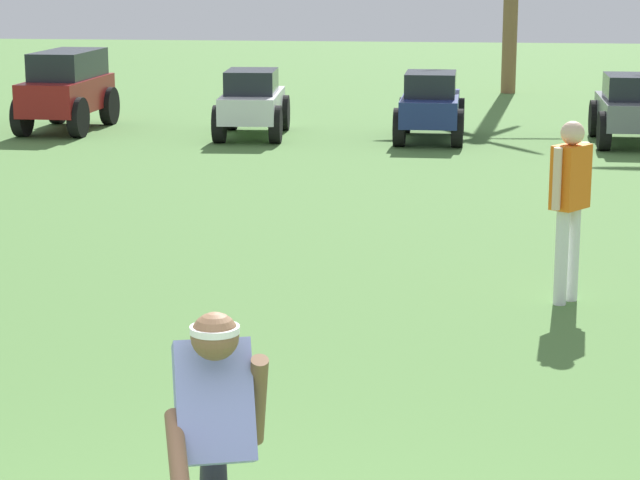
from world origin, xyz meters
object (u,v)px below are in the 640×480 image
Objects in this scene: parked_car_slot_b at (67,88)px; teammate_midfield at (570,194)px; parked_car_slot_c at (252,102)px; parked_car_slot_e at (630,108)px; frisbee_thrower at (214,438)px; parked_car_slot_d at (430,105)px.

teammate_midfield is at bearing -52.94° from parked_car_slot_b.
parked_car_slot_e is (6.06, -0.14, 0.00)m from parked_car_slot_c.
parked_car_slot_c is (-4.39, 9.73, -0.38)m from teammate_midfield.
teammate_midfield is (1.96, 5.34, 0.15)m from frisbee_thrower.
frisbee_thrower reaches higher than parked_car_slot_d.
parked_car_slot_d is at bearing -4.50° from parked_car_slot_b.
frisbee_thrower is 15.27m from parked_car_slot_c.
teammate_midfield reaches higher than parked_car_slot_c.
frisbee_thrower reaches higher than parked_car_slot_e.
frisbee_thrower is 16.50m from parked_car_slot_b.
parked_car_slot_e is (3.63, 14.93, -0.23)m from frisbee_thrower.
teammate_midfield reaches higher than parked_car_slot_e.
parked_car_slot_d is (0.49, 15.00, -0.23)m from frisbee_thrower.
teammate_midfield is 9.74m from parked_car_slot_e.
parked_car_slot_b is at bearing 127.06° from teammate_midfield.
parked_car_slot_b is 6.21m from parked_car_slot_d.
parked_car_slot_c is 2.92m from parked_car_slot_d.
teammate_midfield is 10.68m from parked_car_slot_c.
frisbee_thrower is at bearing -103.65° from parked_car_slot_e.
frisbee_thrower is at bearing -91.87° from parked_car_slot_d.
parked_car_slot_b reaches higher than parked_car_slot_c.
parked_car_slot_b is (-7.66, 10.14, -0.22)m from teammate_midfield.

